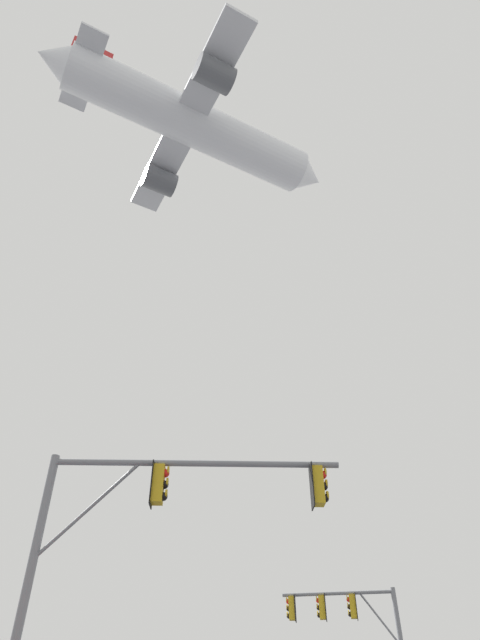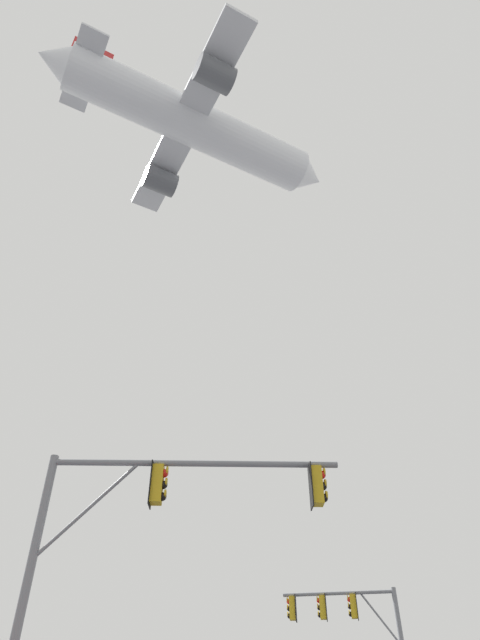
{
  "view_description": "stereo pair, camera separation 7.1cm",
  "coord_description": "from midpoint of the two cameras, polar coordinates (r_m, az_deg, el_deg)",
  "views": [
    {
      "loc": [
        0.14,
        -4.19,
        1.44
      ],
      "look_at": [
        -0.53,
        14.96,
        16.0
      ],
      "focal_mm": 30.19,
      "sensor_mm": 36.0,
      "label": 1
    },
    {
      "loc": [
        0.21,
        -4.19,
        1.44
      ],
      "look_at": [
        -0.53,
        14.96,
        16.0
      ],
      "focal_mm": 30.19,
      "sensor_mm": 36.0,
      "label": 2
    }
  ],
  "objects": [
    {
      "name": "signal_pole_near",
      "position": [
        13.11,
        -9.89,
        -20.71
      ],
      "size": [
        6.95,
        0.72,
        6.69
      ],
      "color": "slate",
      "rests_on": "ground"
    },
    {
      "name": "signal_pole_far",
      "position": [
        26.11,
        12.02,
        -29.25
      ],
      "size": [
        4.78,
        0.92,
        6.21
      ],
      "color": "slate",
      "rests_on": "ground"
    },
    {
      "name": "airplane",
      "position": [
        55.33,
        -5.01,
        19.96
      ],
      "size": [
        27.38,
        21.14,
        8.09
      ],
      "color": "white"
    }
  ]
}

